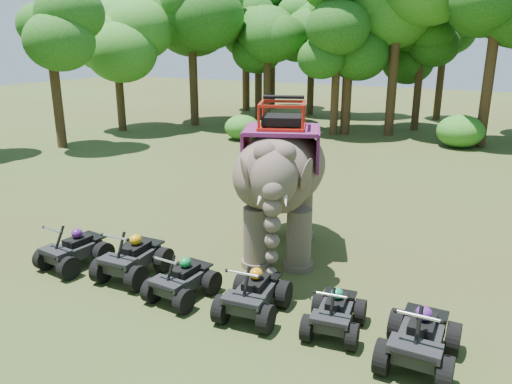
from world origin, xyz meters
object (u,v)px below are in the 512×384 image
atv_1 (132,252)px  atv_3 (253,288)px  atv_4 (335,307)px  atv_0 (73,244)px  atv_5 (421,331)px  elephant (281,178)px  atv_2 (182,274)px

atv_1 → atv_3: size_ratio=1.04×
atv_4 → atv_1: bearing=172.2°
atv_0 → atv_5: bearing=5.9°
atv_0 → elephant: bearing=44.2°
atv_3 → atv_4: 1.86m
atv_0 → atv_1: 1.85m
atv_2 → atv_5: (5.50, 0.03, 0.08)m
atv_4 → atv_3: bearing=178.0°
atv_2 → elephant: bearing=79.8°
atv_3 → atv_4: bearing=-0.0°
elephant → atv_3: size_ratio=2.97×
atv_3 → atv_5: 3.64m
elephant → atv_4: 4.63m
atv_5 → atv_0: bearing=179.1°
atv_2 → atv_5: 5.50m
atv_0 → atv_3: atv_3 is taller
elephant → atv_1: elephant is taller
elephant → atv_3: 3.93m
atv_2 → atv_4: 3.73m
atv_1 → atv_2: atv_1 is taller
atv_1 → atv_2: (1.80, -0.33, -0.08)m
atv_1 → atv_3: (3.66, -0.20, -0.03)m
atv_5 → atv_2: bearing=179.5°
atv_2 → atv_3: bearing=7.6°
atv_1 → atv_4: atv_1 is taller
atv_1 → atv_5: (7.30, -0.30, 0.01)m
atv_0 → atv_2: atv_0 is taller
atv_1 → atv_4: 5.51m
elephant → atv_5: 6.02m
atv_1 → atv_4: size_ratio=1.18×
atv_2 → atv_5: atv_5 is taller
atv_2 → atv_1: bearing=173.5°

